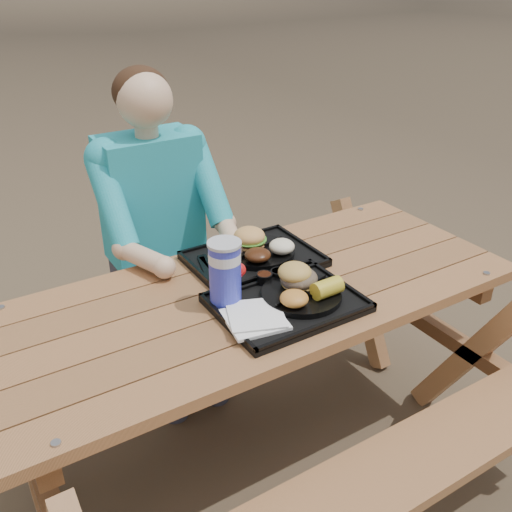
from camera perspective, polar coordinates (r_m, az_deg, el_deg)
ground at (r=2.40m, az=-0.00°, el=-18.92°), size 60.00×60.00×0.00m
picnic_table at (r=2.14m, az=-0.00°, el=-12.04°), size 1.80×1.49×0.75m
tray_near at (r=1.83m, az=3.05°, el=-4.80°), size 0.45×0.35×0.02m
tray_far at (r=2.08m, az=-0.23°, el=-0.40°), size 0.45×0.35×0.02m
plate_near at (r=1.84m, az=4.57°, el=-3.85°), size 0.26×0.26×0.02m
plate_far at (r=2.09m, az=0.32°, el=0.40°), size 0.26×0.26×0.02m
napkin_stack at (r=1.72m, az=-0.12°, el=-6.25°), size 0.20×0.20×0.02m
soda_cup at (r=1.77m, az=-3.11°, el=-1.82°), size 0.10×0.10×0.20m
condiment_bbq at (r=1.91m, az=0.83°, el=-2.22°), size 0.06×0.06×0.03m
condiment_mustard at (r=1.94m, az=2.26°, el=-1.88°), size 0.05×0.05×0.03m
sandwich at (r=1.84m, az=4.35°, el=-1.29°), size 0.12×0.12×0.12m
mac_cheese at (r=1.76m, az=3.84°, el=-4.25°), size 0.09×0.09×0.04m
corn_cob at (r=1.81m, az=7.13°, el=-3.19°), size 0.10×0.10×0.06m
cutlery_far at (r=2.02m, az=-4.55°, el=-1.01°), size 0.05×0.18×0.01m
burger at (r=2.10m, az=-0.68°, el=2.38°), size 0.12×0.12×0.11m
baked_beans at (r=2.01m, az=0.17°, el=0.10°), size 0.09×0.09×0.04m
potato_salad at (r=2.06m, az=2.59°, el=0.97°), size 0.09×0.09×0.05m
diner at (r=2.45m, az=-9.83°, el=0.63°), size 0.48×0.84×1.28m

